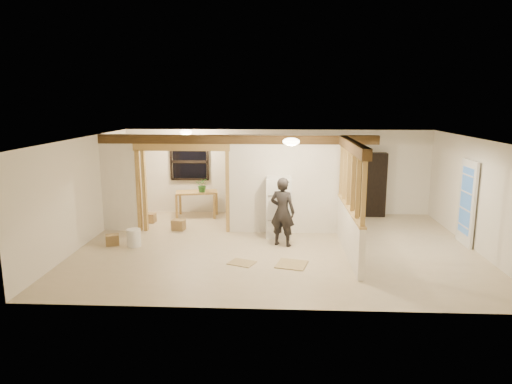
# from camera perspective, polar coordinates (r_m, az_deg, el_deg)

# --- Properties ---
(floor) EXTENTS (9.00, 6.50, 0.01)m
(floor) POSITION_cam_1_polar(r_m,az_deg,el_deg) (10.67, 2.52, -6.85)
(floor) COLOR #C6B293
(floor) RESTS_ON ground
(ceiling) EXTENTS (9.00, 6.50, 0.01)m
(ceiling) POSITION_cam_1_polar(r_m,az_deg,el_deg) (10.17, 2.64, 6.68)
(ceiling) COLOR white
(wall_back) EXTENTS (9.00, 0.01, 2.50)m
(wall_back) POSITION_cam_1_polar(r_m,az_deg,el_deg) (13.55, 2.65, 2.52)
(wall_back) COLOR silver
(wall_back) RESTS_ON floor
(wall_front) EXTENTS (9.00, 0.01, 2.50)m
(wall_front) POSITION_cam_1_polar(r_m,az_deg,el_deg) (7.20, 2.46, -5.43)
(wall_front) COLOR silver
(wall_front) RESTS_ON floor
(wall_left) EXTENTS (0.01, 6.50, 2.50)m
(wall_left) POSITION_cam_1_polar(r_m,az_deg,el_deg) (11.30, -20.89, 0.00)
(wall_left) COLOR silver
(wall_left) RESTS_ON floor
(wall_right) EXTENTS (0.01, 6.50, 2.50)m
(wall_right) POSITION_cam_1_polar(r_m,az_deg,el_deg) (11.28, 26.10, -0.44)
(wall_right) COLOR silver
(wall_right) RESTS_ON floor
(partition_left_stub) EXTENTS (0.90, 0.12, 2.50)m
(partition_left_stub) POSITION_cam_1_polar(r_m,az_deg,el_deg) (12.23, -16.73, 1.09)
(partition_left_stub) COLOR white
(partition_left_stub) RESTS_ON floor
(partition_center) EXTENTS (2.80, 0.12, 2.50)m
(partition_center) POSITION_cam_1_polar(r_m,az_deg,el_deg) (11.53, 3.60, 0.95)
(partition_center) COLOR white
(partition_center) RESTS_ON floor
(doorway_frame) EXTENTS (2.46, 0.14, 2.20)m
(doorway_frame) POSITION_cam_1_polar(r_m,az_deg,el_deg) (11.81, -9.12, 0.33)
(doorway_frame) COLOR tan
(doorway_frame) RESTS_ON floor
(header_beam_back) EXTENTS (7.00, 0.18, 0.22)m
(header_beam_back) POSITION_cam_1_polar(r_m,az_deg,el_deg) (11.43, -2.39, 6.59)
(header_beam_back) COLOR #4C351A
(header_beam_back) RESTS_ON ceiling
(header_beam_right) EXTENTS (0.18, 3.30, 0.22)m
(header_beam_right) POSITION_cam_1_polar(r_m,az_deg,el_deg) (9.91, 11.96, 5.62)
(header_beam_right) COLOR #4C351A
(header_beam_right) RESTS_ON ceiling
(pony_wall) EXTENTS (0.12, 3.20, 1.00)m
(pony_wall) POSITION_cam_1_polar(r_m,az_deg,el_deg) (10.26, 11.53, -4.87)
(pony_wall) COLOR white
(pony_wall) RESTS_ON floor
(stud_partition) EXTENTS (0.14, 3.20, 1.32)m
(stud_partition) POSITION_cam_1_polar(r_m,az_deg,el_deg) (10.01, 11.80, 1.52)
(stud_partition) COLOR tan
(stud_partition) RESTS_ON pony_wall
(window_back) EXTENTS (1.12, 0.10, 1.10)m
(window_back) POSITION_cam_1_polar(r_m,az_deg,el_deg) (13.68, -8.32, 3.77)
(window_back) COLOR black
(window_back) RESTS_ON wall_back
(french_door) EXTENTS (0.12, 0.86, 2.00)m
(french_door) POSITION_cam_1_polar(r_m,az_deg,el_deg) (11.65, 24.87, -1.24)
(french_door) COLOR white
(french_door) RESTS_ON floor
(ceiling_dome_main) EXTENTS (0.36, 0.36, 0.16)m
(ceiling_dome_main) POSITION_cam_1_polar(r_m,az_deg,el_deg) (9.68, 4.42, 6.30)
(ceiling_dome_main) COLOR #FFEABF
(ceiling_dome_main) RESTS_ON ceiling
(ceiling_dome_util) EXTENTS (0.32, 0.32, 0.14)m
(ceiling_dome_util) POSITION_cam_1_polar(r_m,az_deg,el_deg) (12.72, -8.75, 7.40)
(ceiling_dome_util) COLOR #FFEABF
(ceiling_dome_util) RESTS_ON ceiling
(hanging_bulb) EXTENTS (0.07, 0.07, 0.07)m
(hanging_bulb) POSITION_cam_1_polar(r_m,az_deg,el_deg) (11.97, -7.01, 5.77)
(hanging_bulb) COLOR #FFD88C
(hanging_bulb) RESTS_ON ceiling
(refrigerator) EXTENTS (0.61, 0.59, 1.48)m
(refrigerator) POSITION_cam_1_polar(r_m,az_deg,el_deg) (11.28, 2.85, -1.91)
(refrigerator) COLOR white
(refrigerator) RESTS_ON floor
(woman) EXTENTS (0.69, 0.57, 1.62)m
(woman) POSITION_cam_1_polar(r_m,az_deg,el_deg) (10.55, 3.33, -2.49)
(woman) COLOR black
(woman) RESTS_ON floor
(work_table) EXTENTS (1.28, 0.81, 0.75)m
(work_table) POSITION_cam_1_polar(r_m,az_deg,el_deg) (13.39, -7.39, -1.49)
(work_table) COLOR tan
(work_table) RESTS_ON floor
(potted_plant) EXTENTS (0.40, 0.35, 0.41)m
(potted_plant) POSITION_cam_1_polar(r_m,az_deg,el_deg) (13.16, -6.69, 0.88)
(potted_plant) COLOR #265B26
(potted_plant) RESTS_ON work_table
(shop_vac) EXTENTS (0.52, 0.52, 0.57)m
(shop_vac) POSITION_cam_1_polar(r_m,az_deg,el_deg) (12.92, -16.42, -2.74)
(shop_vac) COLOR #A50914
(shop_vac) RESTS_ON floor
(bookshelf) EXTENTS (0.93, 0.31, 1.86)m
(bookshelf) POSITION_cam_1_polar(r_m,az_deg,el_deg) (13.64, 13.99, 0.89)
(bookshelf) COLOR black
(bookshelf) RESTS_ON floor
(bucket) EXTENTS (0.40, 0.40, 0.41)m
(bucket) POSITION_cam_1_polar(r_m,az_deg,el_deg) (11.00, -15.02, -5.55)
(bucket) COLOR white
(bucket) RESTS_ON floor
(box_util_a) EXTENTS (0.36, 0.32, 0.27)m
(box_util_a) POSITION_cam_1_polar(r_m,az_deg,el_deg) (12.13, -9.67, -4.06)
(box_util_a) COLOR olive
(box_util_a) RESTS_ON floor
(box_util_b) EXTENTS (0.29, 0.29, 0.25)m
(box_util_b) POSITION_cam_1_polar(r_m,az_deg,el_deg) (13.02, -13.07, -3.18)
(box_util_b) COLOR olive
(box_util_b) RESTS_ON floor
(box_front) EXTENTS (0.37, 0.33, 0.24)m
(box_front) POSITION_cam_1_polar(r_m,az_deg,el_deg) (11.27, -17.51, -5.72)
(box_front) COLOR olive
(box_front) RESTS_ON floor
(floor_panel_near) EXTENTS (0.72, 0.72, 0.02)m
(floor_panel_near) POSITION_cam_1_polar(r_m,az_deg,el_deg) (9.55, 4.47, -9.01)
(floor_panel_near) COLOR tan
(floor_panel_near) RESTS_ON floor
(floor_panel_far) EXTENTS (0.63, 0.58, 0.02)m
(floor_panel_far) POSITION_cam_1_polar(r_m,az_deg,el_deg) (9.62, -1.78, -8.84)
(floor_panel_far) COLOR tan
(floor_panel_far) RESTS_ON floor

